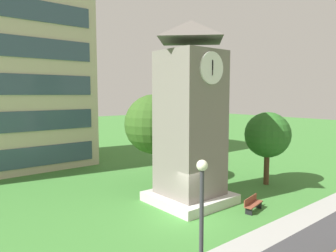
{
  "coord_description": "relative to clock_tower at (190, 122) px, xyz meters",
  "views": [
    {
      "loc": [
        -12.19,
        -12.91,
        7.17
      ],
      "look_at": [
        1.05,
        3.04,
        5.09
      ],
      "focal_mm": 34.0,
      "sensor_mm": 36.0,
      "label": 1
    }
  ],
  "objects": [
    {
      "name": "ground_plane",
      "position": [
        -2.11,
        -2.03,
        -5.34
      ],
      "size": [
        160.0,
        160.0,
        0.0
      ],
      "primitive_type": "plane",
      "color": "#3D7A33"
    },
    {
      "name": "clock_tower",
      "position": [
        0.0,
        0.0,
        0.0
      ],
      "size": [
        4.77,
        4.77,
        11.83
      ],
      "color": "slate",
      "rests_on": "ground"
    },
    {
      "name": "park_bench",
      "position": [
        1.81,
        -3.7,
        -4.88
      ],
      "size": [
        1.86,
        0.86,
        0.88
      ],
      "color": "brown",
      "rests_on": "ground"
    },
    {
      "name": "street_lamp",
      "position": [
        -7.21,
        -8.09,
        -2.1
      ],
      "size": [
        0.36,
        0.36,
        5.12
      ],
      "color": "#333338",
      "rests_on": "ground"
    },
    {
      "name": "tree_by_building",
      "position": [
        7.58,
        -0.86,
        -1.37
      ],
      "size": [
        3.58,
        3.58,
        5.78
      ],
      "color": "#513823",
      "rests_on": "ground"
    },
    {
      "name": "kerb_strip",
      "position": [
        -2.11,
        -6.2,
        -5.33
      ],
      "size": [
        120.0,
        1.6,
        0.01
      ],
      "primitive_type": "cube",
      "color": "#9E9E99",
      "rests_on": "ground"
    },
    {
      "name": "tree_near_tower",
      "position": [
        0.91,
        5.07,
        -0.55
      ],
      "size": [
        4.75,
        4.75,
        7.17
      ],
      "color": "#513823",
      "rests_on": "ground"
    }
  ]
}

